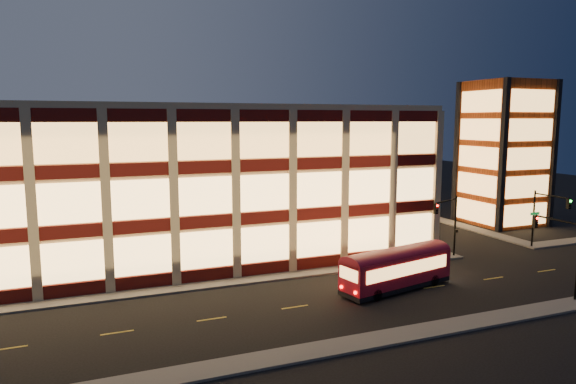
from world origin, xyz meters
name	(u,v)px	position (x,y,z in m)	size (l,w,h in m)	color
ground	(219,288)	(0.00, 0.00, 0.00)	(200.00, 200.00, 0.00)	black
sidewalk_office_south	(178,288)	(-3.00, 1.00, 0.07)	(54.00, 2.00, 0.15)	#514F4C
sidewalk_office_east	(365,225)	(23.00, 17.00, 0.07)	(2.00, 30.00, 0.15)	#514F4C
sidewalk_tower_south	(575,241)	(40.00, 1.00, 0.07)	(14.00, 2.00, 0.15)	#514F4C
sidewalk_tower_west	(437,219)	(34.00, 17.00, 0.07)	(2.00, 30.00, 0.15)	#514F4C
sidewalk_near	(276,358)	(0.00, -13.00, 0.07)	(100.00, 2.00, 0.15)	#514F4C
office_building	(151,177)	(-2.91, 16.91, 7.25)	(50.45, 30.45, 14.50)	tan
stair_tower	(504,153)	(39.95, 11.95, 8.99)	(8.60, 8.60, 18.00)	#8C3814
traffic_signal_far	(449,217)	(22.21, 0.24, 4.11)	(3.79, 1.87, 6.00)	black
traffic_signal_right	(546,211)	(33.50, -0.62, 4.10)	(1.20, 4.37, 6.00)	black
traffic_signal_near	(562,242)	(23.50, -11.03, 4.13)	(0.32, 4.45, 6.00)	black
trolley_bus	(397,266)	(12.88, -5.30, 1.83)	(10.07, 4.47, 3.31)	maroon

